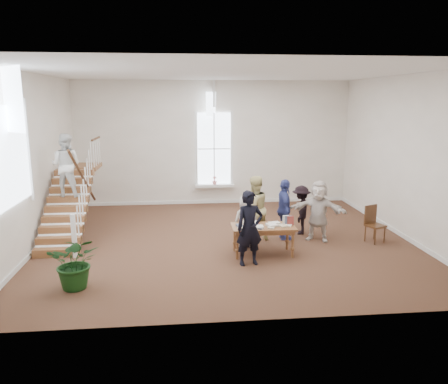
{
  "coord_description": "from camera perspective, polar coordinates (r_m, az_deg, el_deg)",
  "views": [
    {
      "loc": [
        -1.22,
        -11.47,
        3.81
      ],
      "look_at": [
        -0.04,
        0.4,
        1.28
      ],
      "focal_mm": 35.0,
      "sensor_mm": 36.0,
      "label": 1
    }
  ],
  "objects": [
    {
      "name": "side_chair",
      "position": [
        12.59,
        18.91,
        -3.68
      ],
      "size": [
        0.57,
        0.57,
        1.0
      ],
      "rotation": [
        0.0,
        0.0,
        0.41
      ],
      "color": "#3B2210",
      "rests_on": "ground"
    },
    {
      "name": "ground",
      "position": [
        12.15,
        0.36,
        -6.32
      ],
      "size": [
        10.0,
        10.0,
        0.0
      ],
      "primitive_type": "plane",
      "color": "#43261A",
      "rests_on": "ground"
    },
    {
      "name": "woman_cluster_c",
      "position": [
        12.21,
        12.21,
        -2.42
      ],
      "size": [
        1.6,
        1.15,
        1.67
      ],
      "primitive_type": "imported",
      "rotation": [
        0.0,
        0.0,
        5.81
      ],
      "color": "silver",
      "rests_on": "ground"
    },
    {
      "name": "room_shell",
      "position": [
        16.27,
        -1.26,
        -0.14
      ],
      "size": [
        10.49,
        10.0,
        10.0
      ],
      "color": "beige",
      "rests_on": "ground"
    },
    {
      "name": "elderly_woman",
      "position": [
        11.44,
        2.87,
        -3.84
      ],
      "size": [
        0.76,
        0.59,
        1.39
      ],
      "primitive_type": "imported",
      "rotation": [
        0.0,
        0.0,
        3.37
      ],
      "color": "beige",
      "rests_on": "ground"
    },
    {
      "name": "staircase",
      "position": [
        12.8,
        -19.73,
        1.4
      ],
      "size": [
        1.1,
        4.1,
        2.92
      ],
      "color": "brown",
      "rests_on": "ground"
    },
    {
      "name": "floor_plant",
      "position": [
        9.52,
        -18.79,
        -8.65
      ],
      "size": [
        1.04,
        0.9,
        1.13
      ],
      "primitive_type": "imported",
      "rotation": [
        0.0,
        0.0,
        0.02
      ],
      "color": "#103310",
      "rests_on": "ground"
    },
    {
      "name": "police_officer",
      "position": [
        10.19,
        3.36,
        -4.75
      ],
      "size": [
        0.72,
        0.55,
        1.77
      ],
      "primitive_type": "imported",
      "rotation": [
        0.0,
        0.0,
        0.21
      ],
      "color": "black",
      "rests_on": "ground"
    },
    {
      "name": "person_yellow",
      "position": [
        11.91,
        3.95,
        -2.2
      ],
      "size": [
        1.09,
        1.01,
        1.81
      ],
      "primitive_type": "imported",
      "rotation": [
        0.0,
        0.0,
        3.61
      ],
      "color": "#D5C785",
      "rests_on": "ground"
    },
    {
      "name": "woman_cluster_a",
      "position": [
        12.15,
        7.88,
        -2.28
      ],
      "size": [
        0.46,
        1.01,
        1.69
      ],
      "primitive_type": "imported",
      "rotation": [
        0.0,
        0.0,
        1.52
      ],
      "color": "#384288",
      "rests_on": "ground"
    },
    {
      "name": "library_table",
      "position": [
        10.95,
        5.15,
        -4.83
      ],
      "size": [
        1.58,
        0.82,
        0.8
      ],
      "rotation": [
        0.0,
        0.0,
        -0.02
      ],
      "color": "brown",
      "rests_on": "ground"
    },
    {
      "name": "woman_cluster_b",
      "position": [
        12.76,
        10.01,
        -2.31
      ],
      "size": [
        0.78,
        1.03,
        1.41
      ],
      "primitive_type": "imported",
      "rotation": [
        0.0,
        0.0,
        4.4
      ],
      "color": "black",
      "rests_on": "ground"
    }
  ]
}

